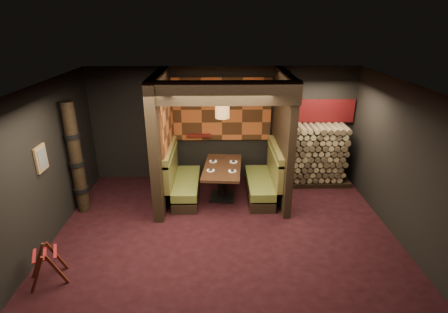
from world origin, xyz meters
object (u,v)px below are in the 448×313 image
at_px(dining_table, 222,176).
at_px(luggage_rack, 47,264).
at_px(booth_bench_right, 264,181).
at_px(totem_column, 76,160).
at_px(pendant_lamp, 222,107).
at_px(firewood_stack, 316,155).
at_px(booth_bench_left, 182,181).

height_order(dining_table, luggage_rack, dining_table).
xyz_separation_m(booth_bench_right, totem_column, (-3.98, -0.55, 0.79)).
xyz_separation_m(booth_bench_right, luggage_rack, (-3.76, -2.74, -0.09)).
xyz_separation_m(dining_table, pendant_lamp, (0.00, -0.05, 1.60)).
bearing_deg(totem_column, firewood_stack, 13.19).
distance_m(booth_bench_left, firewood_stack, 3.34).
height_order(dining_table, totem_column, totem_column).
bearing_deg(pendant_lamp, booth_bench_right, 6.06).
distance_m(booth_bench_right, firewood_stack, 1.56).
distance_m(booth_bench_right, luggage_rack, 4.65).
xyz_separation_m(booth_bench_left, booth_bench_right, (1.89, 0.00, 0.00)).
distance_m(booth_bench_right, pendant_lamp, 2.01).
distance_m(luggage_rack, firewood_stack, 6.17).
height_order(booth_bench_right, pendant_lamp, pendant_lamp).
bearing_deg(pendant_lamp, totem_column, -171.56).
bearing_deg(firewood_stack, dining_table, -162.01).
bearing_deg(booth_bench_right, dining_table, -176.90).
height_order(pendant_lamp, firewood_stack, pendant_lamp).
xyz_separation_m(pendant_lamp, firewood_stack, (2.32, 0.80, -1.41)).
distance_m(dining_table, luggage_rack, 3.88).
bearing_deg(totem_column, booth_bench_right, 7.86).
height_order(booth_bench_left, luggage_rack, booth_bench_left).
bearing_deg(luggage_rack, firewood_stack, 33.95).
height_order(pendant_lamp, totem_column, pendant_lamp).
bearing_deg(firewood_stack, luggage_rack, -146.05).
height_order(booth_bench_left, booth_bench_right, same).
height_order(pendant_lamp, luggage_rack, pendant_lamp).
bearing_deg(firewood_stack, totem_column, -166.81).
relative_size(booth_bench_right, pendant_lamp, 1.74).
bearing_deg(pendant_lamp, luggage_rack, -136.65).
bearing_deg(totem_column, luggage_rack, -84.12).
relative_size(luggage_rack, firewood_stack, 0.40).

